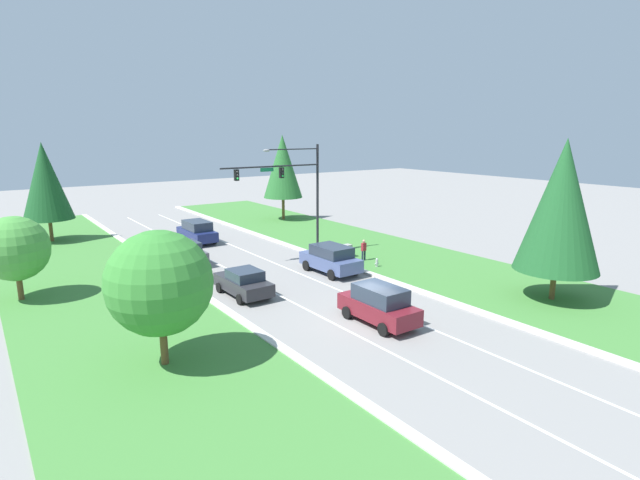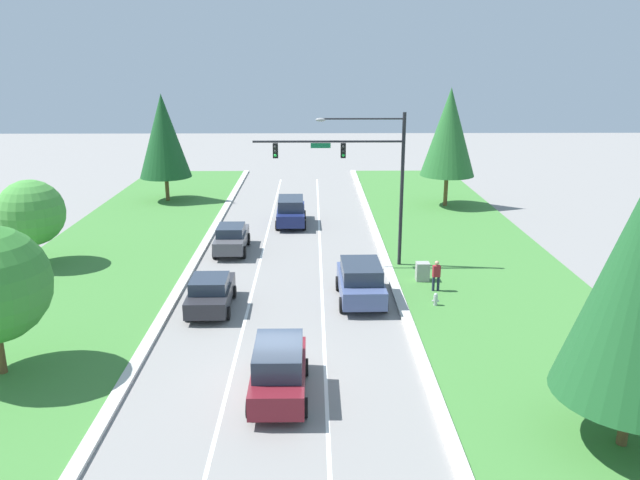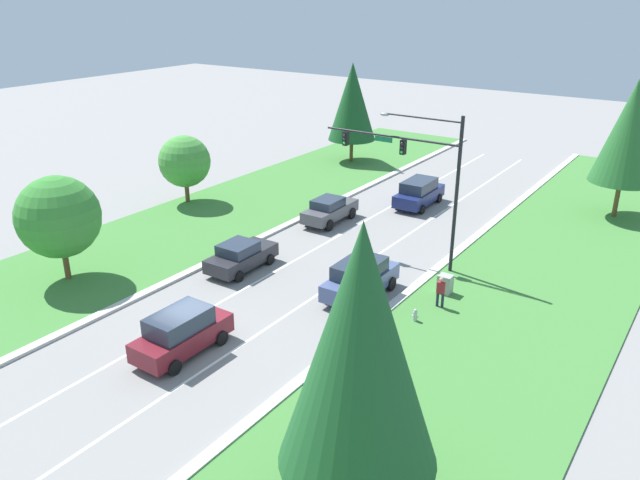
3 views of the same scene
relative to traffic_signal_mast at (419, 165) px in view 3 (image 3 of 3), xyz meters
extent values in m
plane|color=gray|center=(-4.06, -13.71, -5.82)|extent=(160.00, 160.00, 0.00)
cube|color=beige|center=(1.59, -13.71, -5.75)|extent=(0.50, 90.00, 0.15)
cube|color=beige|center=(-9.71, -13.71, -5.75)|extent=(0.50, 90.00, 0.15)
cube|color=#427F38|center=(6.84, -13.71, -5.78)|extent=(10.00, 90.00, 0.08)
cube|color=#427F38|center=(-14.96, -13.71, -5.78)|extent=(10.00, 90.00, 0.08)
cube|color=white|center=(-5.86, -13.71, -5.82)|extent=(0.14, 81.00, 0.01)
cube|color=white|center=(-2.26, -13.71, -5.82)|extent=(0.14, 81.00, 0.01)
cylinder|color=black|center=(2.30, 0.01, -1.43)|extent=(0.20, 0.20, 8.78)
cylinder|color=black|center=(-1.86, 0.01, 1.38)|extent=(8.30, 0.12, 0.12)
cube|color=#147042|center=(-2.27, 0.01, 1.16)|extent=(1.10, 0.04, 0.28)
cylinder|color=black|center=(0.01, 0.01, 2.61)|extent=(4.57, 0.09, 0.09)
ellipsoid|color=gray|center=(-2.27, 0.01, 2.56)|extent=(0.56, 0.28, 0.20)
cube|color=black|center=(-1.03, 0.01, 0.88)|extent=(0.28, 0.32, 0.80)
sphere|color=#2D2D2D|center=(-1.03, -0.16, 1.11)|extent=(0.16, 0.16, 0.16)
sphere|color=#2D2D2D|center=(-1.03, -0.16, 0.88)|extent=(0.16, 0.16, 0.16)
sphere|color=#23D647|center=(-1.03, -0.16, 0.65)|extent=(0.16, 0.16, 0.16)
cube|color=black|center=(-4.76, 0.01, 0.88)|extent=(0.28, 0.32, 0.80)
sphere|color=#2D2D2D|center=(-4.76, -0.16, 1.11)|extent=(0.16, 0.16, 0.16)
sphere|color=#2D2D2D|center=(-4.76, -0.16, 0.88)|extent=(0.16, 0.16, 0.16)
sphere|color=#23D647|center=(-4.76, -0.16, 0.65)|extent=(0.16, 0.16, 0.16)
cube|color=#4C4C51|center=(-7.76, 2.91, -5.06)|extent=(1.82, 4.65, 0.77)
cube|color=#283342|center=(-7.76, 2.63, -4.38)|extent=(1.61, 2.10, 0.58)
cylinder|color=black|center=(-6.91, 4.35, -5.44)|extent=(0.25, 0.76, 0.76)
cylinder|color=black|center=(-8.64, 4.34, -5.44)|extent=(0.25, 0.76, 0.76)
cylinder|color=black|center=(-6.88, 1.48, -5.44)|extent=(0.25, 0.76, 0.76)
cylinder|color=black|center=(-8.61, 1.46, -5.44)|extent=(0.25, 0.76, 0.76)
cube|color=maroon|center=(-3.94, -14.41, -5.06)|extent=(1.86, 4.58, 0.86)
cube|color=#283342|center=(-3.94, -14.53, -4.22)|extent=(1.67, 2.75, 0.82)
cylinder|color=black|center=(-3.03, -12.99, -5.49)|extent=(0.24, 0.67, 0.67)
cylinder|color=black|center=(-4.85, -12.99, -5.49)|extent=(0.24, 0.67, 0.67)
cylinder|color=black|center=(-3.03, -15.83, -5.49)|extent=(0.24, 0.67, 0.67)
cylinder|color=black|center=(-4.86, -15.83, -5.49)|extent=(0.24, 0.67, 0.67)
cube|color=#475684|center=(-0.36, -5.37, -5.02)|extent=(2.18, 4.80, 0.87)
cube|color=#283342|center=(-0.36, -5.49, -4.22)|extent=(1.93, 2.89, 0.73)
cylinder|color=black|center=(0.63, -3.88, -5.45)|extent=(0.25, 0.74, 0.74)
cylinder|color=black|center=(-1.41, -3.92, -5.45)|extent=(0.25, 0.74, 0.74)
cylinder|color=black|center=(0.69, -6.83, -5.45)|extent=(0.25, 0.74, 0.74)
cylinder|color=black|center=(-1.35, -6.87, -5.45)|extent=(0.25, 0.74, 0.74)
cube|color=#28282D|center=(-7.62, -6.32, -5.13)|extent=(1.96, 4.45, 0.76)
cube|color=#283342|center=(-7.62, -6.59, -4.46)|extent=(1.74, 2.02, 0.59)
cylinder|color=black|center=(-6.72, -4.94, -5.51)|extent=(0.25, 0.63, 0.62)
cylinder|color=black|center=(-8.57, -4.96, -5.51)|extent=(0.25, 0.63, 0.62)
cylinder|color=black|center=(-6.67, -7.68, -5.51)|extent=(0.25, 0.63, 0.62)
cylinder|color=black|center=(-8.53, -7.71, -5.51)|extent=(0.25, 0.63, 0.62)
cube|color=navy|center=(-4.29, 9.43, -5.06)|extent=(2.04, 4.93, 0.85)
cube|color=#283342|center=(-4.29, 9.31, -4.24)|extent=(1.81, 2.97, 0.79)
cylinder|color=black|center=(-3.36, 10.97, -5.49)|extent=(0.25, 0.67, 0.67)
cylinder|color=black|center=(-5.28, 10.93, -5.49)|extent=(0.25, 0.67, 0.67)
cylinder|color=black|center=(-3.31, 7.93, -5.49)|extent=(0.25, 0.67, 0.67)
cylinder|color=black|center=(-5.22, 7.90, -5.49)|extent=(0.25, 0.67, 0.67)
cube|color=#9E9E99|center=(3.18, -2.73, -5.28)|extent=(0.70, 0.60, 1.08)
cylinder|color=#232842|center=(3.47, -4.30, -5.40)|extent=(0.14, 0.14, 0.84)
cylinder|color=#232842|center=(3.73, -4.27, -5.40)|extent=(0.14, 0.14, 0.84)
cube|color=maroon|center=(3.60, -4.29, -4.68)|extent=(0.41, 0.27, 0.60)
sphere|color=tan|center=(3.60, -4.29, -4.24)|extent=(0.22, 0.22, 0.22)
cylinder|color=#B7B7BC|center=(3.21, -6.25, -5.55)|extent=(0.20, 0.20, 0.55)
sphere|color=#B7B7BC|center=(3.21, -6.25, -5.21)|extent=(0.18, 0.18, 0.18)
cylinder|color=#B7B7BC|center=(3.09, -6.25, -5.52)|extent=(0.10, 0.09, 0.09)
cylinder|color=#B7B7BC|center=(3.33, -6.25, -5.52)|extent=(0.10, 0.09, 0.09)
cone|color=#1E5628|center=(6.85, -17.62, -0.18)|extent=(4.73, 4.73, 7.56)
cylinder|color=brown|center=(-18.75, 0.32, -4.95)|extent=(0.32, 0.32, 1.75)
sphere|color=#47933D|center=(-18.75, 0.32, -2.66)|extent=(3.76, 3.76, 3.76)
cylinder|color=brown|center=(8.04, 14.93, -4.54)|extent=(0.32, 0.32, 2.57)
cone|color=#28662D|center=(8.04, 14.93, 0.18)|extent=(4.29, 4.29, 6.87)
cylinder|color=brown|center=(-14.56, -12.77, -4.82)|extent=(0.32, 0.32, 2.00)
sphere|color=#388433|center=(-14.56, -12.77, -2.17)|extent=(4.40, 4.40, 4.40)
cylinder|color=brown|center=(-14.92, 17.19, -4.78)|extent=(0.32, 0.32, 2.08)
cone|color=#194C23|center=(-14.92, 17.19, -0.35)|extent=(4.24, 4.24, 6.79)
camera|label=1|loc=(-20.49, -32.62, 3.92)|focal=28.00mm
camera|label=2|loc=(-2.74, -34.31, 5.79)|focal=35.00mm
camera|label=3|loc=(14.30, -30.41, 9.06)|focal=35.00mm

